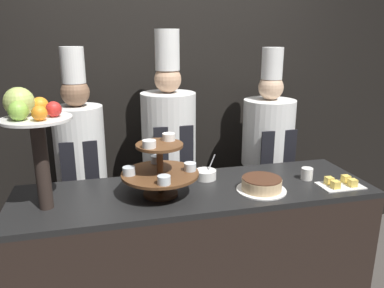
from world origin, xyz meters
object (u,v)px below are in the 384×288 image
object	(u,v)px
chef_left	(81,163)
cake_square_tray	(341,183)
tiered_stand	(160,168)
cake_round	(262,185)
chef_center_left	(169,150)
chef_center_right	(267,151)
cup_white	(307,174)
serving_bowl_far	(206,174)
fruit_pedestal	(32,124)

from	to	relation	value
chef_left	cake_square_tray	bearing A→B (deg)	-26.85
tiered_stand	cake_round	bearing A→B (deg)	-8.29
tiered_stand	cake_round	distance (m)	0.60
cake_round	chef_center_left	xyz separation A→B (m)	(-0.41, 0.73, 0.02)
chef_center_left	chef_center_right	world-z (taller)	chef_center_left
cup_white	cake_square_tray	world-z (taller)	cup_white
chef_center_right	tiered_stand	bearing A→B (deg)	-146.18
tiered_stand	chef_left	distance (m)	0.80
cup_white	serving_bowl_far	size ratio (longest dim) A/B	0.47
chef_center_left	chef_center_right	xyz separation A→B (m)	(0.79, -0.00, -0.07)
cake_round	chef_center_left	size ratio (longest dim) A/B	0.16
cake_square_tray	chef_center_left	size ratio (longest dim) A/B	0.14
serving_bowl_far	chef_center_left	bearing A→B (deg)	107.60
serving_bowl_far	chef_left	xyz separation A→B (m)	(-0.78, 0.47, -0.01)
serving_bowl_far	fruit_pedestal	bearing A→B (deg)	-168.98
cake_square_tray	chef_center_right	distance (m)	0.79
serving_bowl_far	chef_center_left	distance (m)	0.49
cup_white	serving_bowl_far	distance (m)	0.64
fruit_pedestal	cup_white	bearing A→B (deg)	0.86
cake_square_tray	chef_center_right	bearing A→B (deg)	98.62
fruit_pedestal	cake_square_tray	size ratio (longest dim) A/B	2.46
cup_white	chef_center_left	distance (m)	0.99
cake_square_tray	chef_left	xyz separation A→B (m)	(-1.54, 0.78, -0.00)
fruit_pedestal	serving_bowl_far	xyz separation A→B (m)	(0.95, 0.19, -0.43)
cake_square_tray	cake_round	bearing A→B (deg)	174.19
fruit_pedestal	serving_bowl_far	size ratio (longest dim) A/B	3.99
fruit_pedestal	chef_left	bearing A→B (deg)	74.72
fruit_pedestal	chef_center_left	world-z (taller)	chef_center_left
serving_bowl_far	chef_left	bearing A→B (deg)	149.02
chef_left	tiered_stand	bearing A→B (deg)	-54.45
tiered_stand	chef_center_left	size ratio (longest dim) A/B	0.24
serving_bowl_far	chef_left	world-z (taller)	chef_left
tiered_stand	cake_square_tray	bearing A→B (deg)	-7.16
cake_round	chef_center_right	xyz separation A→B (m)	(0.38, 0.73, -0.05)
cup_white	chef_left	xyz separation A→B (m)	(-1.40, 0.63, -0.02)
tiered_stand	cup_white	xyz separation A→B (m)	(0.94, 0.01, -0.13)
cup_white	chef_center_right	bearing A→B (deg)	87.96
fruit_pedestal	chef_center_left	distance (m)	1.11
serving_bowl_far	chef_center_left	world-z (taller)	chef_center_left
chef_center_right	chef_center_left	bearing A→B (deg)	180.00
fruit_pedestal	tiered_stand	bearing A→B (deg)	0.87
fruit_pedestal	chef_center_right	bearing A→B (deg)	22.22
chef_left	cake_round	bearing A→B (deg)	-34.91
fruit_pedestal	cup_white	xyz separation A→B (m)	(1.57, 0.02, -0.42)
fruit_pedestal	serving_bowl_far	distance (m)	1.06
fruit_pedestal	chef_center_left	xyz separation A→B (m)	(0.81, 0.65, -0.40)
chef_left	cup_white	bearing A→B (deg)	-24.24
chef_left	chef_center_left	xyz separation A→B (m)	(0.63, 0.00, 0.04)
chef_center_right	cake_square_tray	bearing A→B (deg)	-81.38
chef_center_right	fruit_pedestal	bearing A→B (deg)	-157.78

